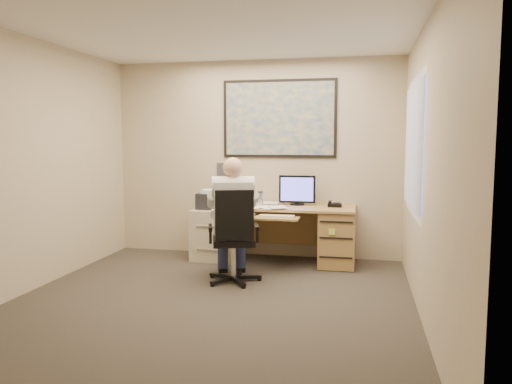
% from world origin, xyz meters
% --- Properties ---
extents(room_shell, '(4.00, 4.50, 2.70)m').
position_xyz_m(room_shell, '(0.00, 0.00, 1.35)').
color(room_shell, '#342F28').
rests_on(room_shell, ground).
extents(desk, '(1.60, 0.97, 1.14)m').
position_xyz_m(desk, '(0.92, 1.90, 0.44)').
color(desk, '#B18C4C').
rests_on(desk, ground).
extents(world_map, '(1.56, 0.03, 1.06)m').
position_xyz_m(world_map, '(0.34, 2.23, 1.90)').
color(world_map, '#1E4C93').
rests_on(world_map, room_shell).
extents(wall_calendar, '(0.28, 0.01, 0.42)m').
position_xyz_m(wall_calendar, '(-0.41, 2.24, 1.08)').
color(wall_calendar, white).
rests_on(wall_calendar, room_shell).
extents(window_blinds, '(0.06, 1.40, 1.30)m').
position_xyz_m(window_blinds, '(1.97, 0.80, 1.55)').
color(window_blinds, beige).
rests_on(window_blinds, room_shell).
extents(filing_cabinet, '(0.53, 0.62, 0.95)m').
position_xyz_m(filing_cabinet, '(-0.51, 1.90, 0.41)').
color(filing_cabinet, beige).
rests_on(filing_cabinet, ground).
extents(office_chair, '(0.81, 0.81, 1.08)m').
position_xyz_m(office_chair, '(0.02, 0.82, 0.31)').
color(office_chair, black).
rests_on(office_chair, ground).
extents(person, '(0.84, 1.01, 1.42)m').
position_xyz_m(person, '(0.04, 0.90, 0.71)').
color(person, silver).
rests_on(person, office_chair).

